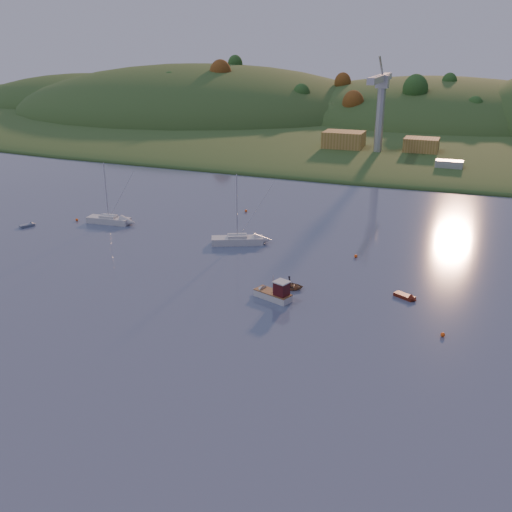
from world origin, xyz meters
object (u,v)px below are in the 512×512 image
(canoe, at_px, (289,286))
(red_tender, at_px, (409,298))
(fishing_boat, at_px, (271,292))
(sailboat_near, at_px, (109,219))
(grey_dinghy, at_px, (30,225))
(sailboat_far, at_px, (237,240))

(canoe, xyz_separation_m, red_tender, (15.07, 2.13, -0.16))
(fishing_boat, distance_m, canoe, 3.91)
(fishing_boat, distance_m, sailboat_near, 42.67)
(fishing_boat, height_order, grey_dinghy, fishing_boat)
(sailboat_near, height_order, grey_dinghy, sailboat_near)
(fishing_boat, height_order, canoe, fishing_boat)
(fishing_boat, distance_m, sailboat_far, 21.33)
(fishing_boat, xyz_separation_m, canoe, (1.34, 3.65, -0.43))
(sailboat_far, xyz_separation_m, red_tender, (28.29, -11.93, -0.51))
(fishing_boat, bearing_deg, grey_dinghy, 4.80)
(fishing_boat, bearing_deg, red_tender, -140.58)
(sailboat_far, relative_size, red_tender, 3.44)
(sailboat_far, bearing_deg, grey_dinghy, 161.80)
(sailboat_near, bearing_deg, red_tender, -18.94)
(sailboat_near, xyz_separation_m, grey_dinghy, (-12.03, -6.42, -0.49))
(red_tender, relative_size, grey_dinghy, 1.09)
(fishing_boat, relative_size, sailboat_near, 0.55)
(sailboat_near, height_order, canoe, sailboat_near)
(grey_dinghy, bearing_deg, sailboat_far, -56.38)
(sailboat_near, distance_m, sailboat_far, 25.93)
(sailboat_near, distance_m, grey_dinghy, 13.65)
(sailboat_far, xyz_separation_m, grey_dinghy, (-37.87, -4.18, -0.52))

